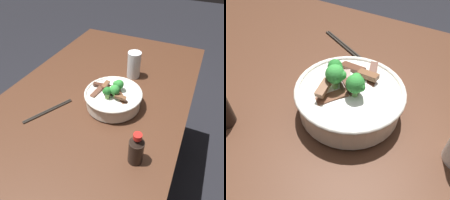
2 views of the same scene
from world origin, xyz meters
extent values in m
plane|color=black|center=(0.00, 0.00, 0.00)|extent=(10.00, 10.00, 0.00)
cube|color=#472819|center=(0.00, 0.00, 0.78)|extent=(1.59, 0.82, 0.05)
cube|color=#472819|center=(0.72, -0.34, 0.38)|extent=(0.06, 0.06, 0.75)
cube|color=#472819|center=(0.72, 0.34, 0.38)|extent=(0.06, 0.06, 0.75)
cylinder|color=silver|center=(0.08, -0.10, 0.81)|extent=(0.11, 0.11, 0.01)
cylinder|color=silver|center=(0.08, -0.10, 0.84)|extent=(0.23, 0.23, 0.06)
torus|color=silver|center=(0.08, -0.10, 0.87)|extent=(0.24, 0.24, 0.01)
ellipsoid|color=white|center=(0.08, -0.10, 0.85)|extent=(0.20, 0.20, 0.06)
cube|color=brown|center=(0.06, -0.14, 0.88)|extent=(0.06, 0.07, 0.02)
cube|color=#4C2B1E|center=(0.07, -0.09, 0.89)|extent=(0.05, 0.06, 0.02)
cube|color=#563323|center=(0.05, -0.04, 0.88)|extent=(0.07, 0.04, 0.02)
cube|color=brown|center=(0.05, -0.15, 0.90)|extent=(0.02, 0.05, 0.02)
cube|color=#563323|center=(0.08, -0.10, 0.89)|extent=(0.05, 0.05, 0.01)
cube|color=brown|center=(0.10, -0.05, 0.89)|extent=(0.05, 0.02, 0.02)
cube|color=#4C2B1E|center=(0.11, -0.04, 0.88)|extent=(0.04, 0.08, 0.02)
cylinder|color=#7AB256|center=(0.04, -0.09, 0.89)|extent=(0.02, 0.02, 0.03)
sphere|color=#237028|center=(0.04, -0.09, 0.91)|extent=(0.03, 0.03, 0.03)
sphere|color=#237028|center=(0.05, -0.10, 0.92)|extent=(0.02, 0.02, 0.02)
sphere|color=#237028|center=(0.03, -0.08, 0.91)|extent=(0.02, 0.02, 0.02)
cylinder|color=#5B9947|center=(0.10, -0.12, 0.89)|extent=(0.01, 0.01, 0.02)
sphere|color=#2D8433|center=(0.10, -0.12, 0.91)|extent=(0.04, 0.04, 0.04)
sphere|color=#2D8433|center=(0.12, -0.12, 0.91)|extent=(0.02, 0.02, 0.02)
sphere|color=#2D8433|center=(0.10, -0.10, 0.91)|extent=(0.02, 0.02, 0.02)
cylinder|color=#7AB256|center=(0.06, -0.12, 0.89)|extent=(0.01, 0.01, 0.03)
sphere|color=green|center=(0.06, -0.12, 0.92)|extent=(0.04, 0.04, 0.04)
sphere|color=green|center=(0.07, -0.11, 0.92)|extent=(0.02, 0.02, 0.02)
sphere|color=green|center=(0.05, -0.10, 0.92)|extent=(0.02, 0.02, 0.02)
cylinder|color=white|center=(0.33, -0.10, 0.81)|extent=(0.06, 0.06, 0.00)
cylinder|color=white|center=(0.33, -0.10, 0.87)|extent=(0.07, 0.07, 0.13)
cylinder|color=silver|center=(0.33, -0.10, 0.84)|extent=(0.06, 0.06, 0.06)
cylinder|color=#28231E|center=(-0.06, 0.14, 0.81)|extent=(0.20, 0.10, 0.01)
cylinder|color=#28231E|center=(-0.07, 0.13, 0.81)|extent=(0.20, 0.10, 0.01)
cylinder|color=black|center=(-0.14, -0.28, 0.85)|extent=(0.05, 0.05, 0.09)
cone|color=black|center=(-0.14, -0.28, 0.91)|extent=(0.05, 0.05, 0.02)
cylinder|color=red|center=(-0.14, -0.28, 0.93)|extent=(0.03, 0.03, 0.02)
camera|label=1|loc=(-0.55, -0.38, 1.42)|focal=33.93mm
camera|label=2|loc=(0.25, -0.42, 1.20)|focal=35.78mm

